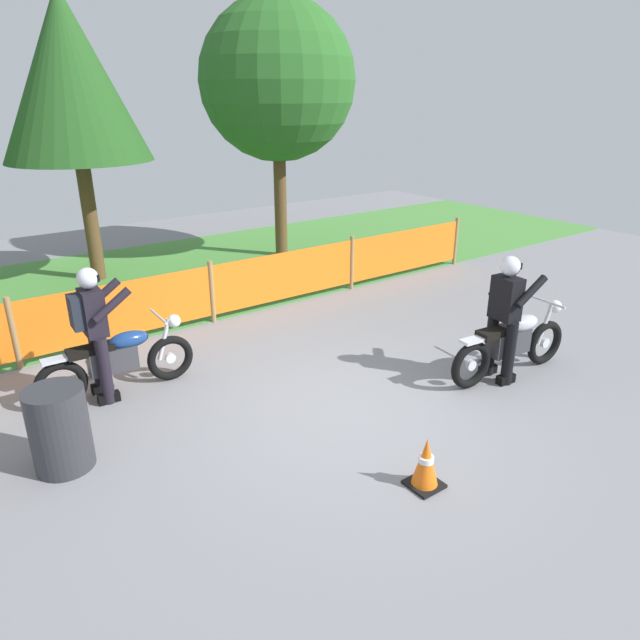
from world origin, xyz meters
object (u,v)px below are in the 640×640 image
motorcycle_trailing (118,360)px  rider_trailing (94,327)px  traffic_cone (426,463)px  rider_lead (505,314)px  motorcycle_lead (511,343)px  spare_drum (59,429)px

motorcycle_trailing → rider_trailing: size_ratio=1.17×
motorcycle_trailing → rider_trailing: bearing=-179.5°
traffic_cone → rider_lead: bearing=22.8°
motorcycle_lead → motorcycle_trailing: bearing=155.1°
rider_trailing → spare_drum: rider_trailing is taller
traffic_cone → spare_drum: bearing=138.9°
motorcycle_lead → rider_lead: (-0.20, 0.02, 0.45)m
traffic_cone → motorcycle_lead: bearing=20.9°
traffic_cone → spare_drum: 3.64m
motorcycle_lead → motorcycle_trailing: motorcycle_lead is taller
spare_drum → rider_lead: bearing=-14.7°
motorcycle_trailing → spare_drum: motorcycle_trailing is taller
motorcycle_trailing → traffic_cone: bearing=-61.7°
rider_trailing → traffic_cone: 4.17m
motorcycle_trailing → rider_lead: size_ratio=1.17×
motorcycle_trailing → rider_lead: bearing=-29.3°
rider_lead → motorcycle_trailing: bearing=154.2°
motorcycle_lead → traffic_cone: 2.83m
rider_trailing → traffic_cone: size_ratio=3.19×
rider_lead → traffic_cone: size_ratio=3.19×
motorcycle_trailing → rider_lead: (4.20, -2.57, 0.46)m
motorcycle_trailing → spare_drum: size_ratio=2.25×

